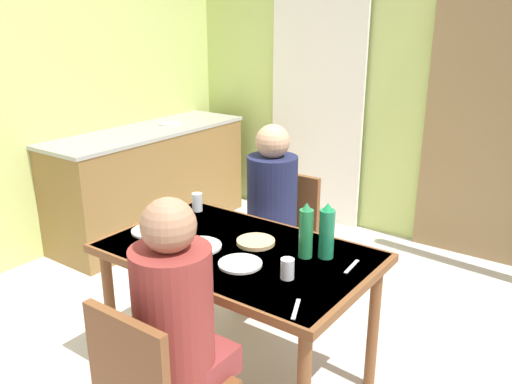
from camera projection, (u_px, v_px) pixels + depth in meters
ground_plane at (209, 355)px, 2.97m from camera, size 5.95×5.95×0.00m
wall_back at (388, 81)px, 4.32m from camera, size 4.08×0.10×2.59m
wall_left at (61, 85)px, 4.07m from camera, size 0.10×3.43×2.59m
door_wooden at (478, 130)px, 3.92m from camera, size 0.80×0.05×2.00m
curtain_panel at (316, 101)px, 4.64m from camera, size 0.90×0.03×2.18m
kitchen_counter at (150, 180)px, 4.57m from camera, size 0.61×1.85×0.91m
dining_table at (238, 264)px, 2.58m from camera, size 1.30×0.81×0.74m
chair_far_diner at (283, 234)px, 3.34m from camera, size 0.40×0.40×0.87m
person_near_diner at (176, 309)px, 1.96m from camera, size 0.30×0.37×0.77m
person_far_diner at (271, 197)px, 3.15m from camera, size 0.30×0.37×0.77m
water_bottle_green_near at (306, 232)px, 2.43m from camera, size 0.07×0.07×0.27m
water_bottle_green_far at (327, 232)px, 2.43m from camera, size 0.07×0.07×0.27m
dinner_plate_near_left at (198, 246)px, 2.57m from camera, size 0.23×0.23×0.01m
dinner_plate_near_right at (240, 264)px, 2.39m from camera, size 0.20×0.20×0.01m
dinner_plate_far_center at (151, 231)px, 2.76m from camera, size 0.21×0.21×0.01m
drinking_glass_by_near_diner at (287, 269)px, 2.26m from camera, size 0.06×0.06×0.09m
drinking_glass_by_far_diner at (197, 202)px, 3.03m from camera, size 0.06×0.06×0.11m
drinking_glass_spare_center at (186, 255)px, 2.38m from camera, size 0.06×0.06×0.10m
bread_plate_sliced at (256, 242)px, 2.61m from camera, size 0.19×0.19×0.02m
cutlery_knife_near at (352, 266)px, 2.37m from camera, size 0.03×0.15×0.00m
cutlery_fork_near at (296, 309)px, 2.03m from camera, size 0.07×0.14×0.00m
cutlery_knife_far at (180, 217)px, 2.95m from camera, size 0.13×0.11×0.00m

